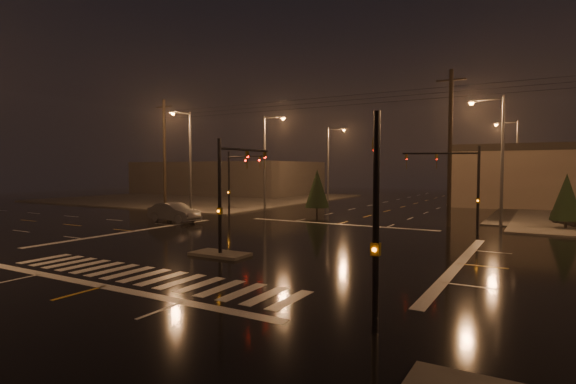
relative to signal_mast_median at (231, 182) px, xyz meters
name	(u,v)px	position (x,y,z in m)	size (l,w,h in m)	color
ground	(263,244)	(0.00, 3.07, -3.75)	(140.00, 140.00, 0.00)	black
sidewalk_nw	(205,198)	(-30.00, 33.07, -3.69)	(36.00, 36.00, 0.12)	#403D39
median_island	(220,254)	(0.00, -0.93, -3.68)	(3.00, 1.60, 0.15)	#403D39
crosswalk	(145,275)	(0.00, -5.93, -3.75)	(15.00, 2.60, 0.01)	beige
stop_bar_near	(104,286)	(0.00, -7.93, -3.75)	(16.00, 0.50, 0.01)	beige
stop_bar_far	(338,224)	(0.00, 14.07, -3.75)	(16.00, 0.50, 0.01)	beige
commercial_block	(227,178)	(-35.00, 45.07, -0.95)	(30.00, 18.00, 5.60)	#403938
signal_mast_median	(231,182)	(0.00, 0.00, 0.00)	(0.25, 4.59, 6.00)	black
signal_mast_ne	(462,179)	(9.50, 13.21, 0.04)	(4.84, 1.86, 6.00)	black
signal_mast_nw	(235,176)	(-9.50, 13.21, 0.04)	(4.84, 1.86, 6.00)	black
signal_mast_se	(376,195)	(10.23, -6.68, -0.04)	(1.55, 3.87, 6.00)	black
streetlight_1	(267,156)	(-11.18, 21.07, 2.05)	(2.77, 0.32, 10.00)	#38383A
streetlight_2	(330,159)	(-11.18, 37.07, 2.05)	(2.77, 0.32, 10.00)	#38383A
streetlight_3	(498,151)	(11.18, 19.07, 2.05)	(2.77, 0.32, 10.00)	#38383A
streetlight_4	(514,157)	(11.18, 39.07, 2.05)	(2.77, 0.32, 10.00)	#38383A
streetlight_5	(188,155)	(-16.00, 14.26, 2.05)	(0.32, 2.77, 10.00)	#38383A
utility_pole_0	(164,153)	(-22.00, 17.07, 2.38)	(2.20, 0.32, 12.00)	black
utility_pole_1	(450,147)	(8.00, 17.07, 2.38)	(2.20, 0.32, 12.00)	black
conifer_0	(566,197)	(15.77, 19.43, -1.35)	(2.18, 2.18, 4.11)	black
conifer_3	(317,188)	(-4.76, 20.02, -1.21)	(2.36, 2.36, 4.38)	black
car_parked	(573,217)	(16.32, 22.15, -3.04)	(1.67, 4.15, 1.42)	black
car_crossing	(174,212)	(-12.41, 8.59, -2.95)	(1.70, 4.89, 1.61)	#575A5F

